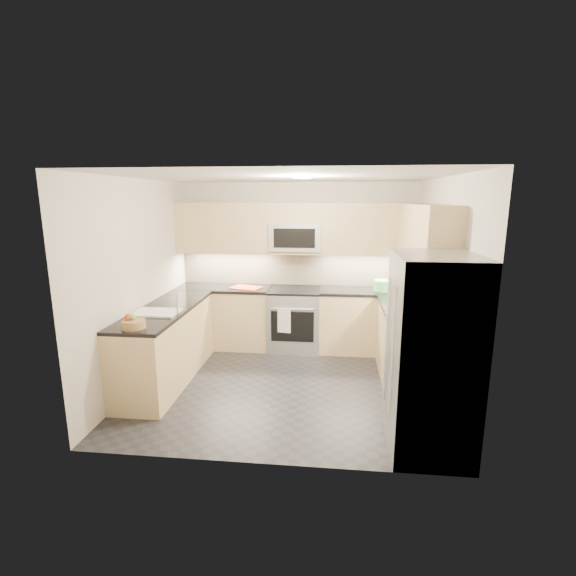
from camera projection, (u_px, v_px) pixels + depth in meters
The scene contains 35 objects.
floor at pixel (285, 384), 5.19m from camera, with size 3.60×3.20×0.00m, color #222227.
ceiling at pixel (285, 177), 4.66m from camera, with size 3.60×3.20×0.02m, color beige.
wall_back at pixel (297, 265), 6.48m from camera, with size 3.60×0.02×2.50m, color beige.
wall_front at pixel (262, 327), 3.37m from camera, with size 3.60×0.02×2.50m, color beige.
wall_left at pixel (139, 283), 5.11m from camera, with size 0.02×3.20×2.50m, color beige.
wall_right at pixel (442, 289), 4.74m from camera, with size 0.02×3.20×2.50m, color beige.
base_cab_back_left at pixel (225, 318), 6.47m from camera, with size 1.42×0.60×0.90m, color #D0B37D.
base_cab_back_right at pixel (367, 322), 6.24m from camera, with size 1.42×0.60×0.90m, color #D0B37D.
base_cab_right at pixel (408, 350), 5.08m from camera, with size 0.60×1.70×0.90m, color #D0B37D.
base_cab_peninsula at pixel (167, 345), 5.25m from camera, with size 0.60×2.00×0.90m, color #D0B37D.
countertop_back_left at pixel (224, 288), 6.37m from camera, with size 1.42×0.63×0.04m, color black.
countertop_back_right at pixel (368, 291), 6.14m from camera, with size 1.42×0.63×0.04m, color black.
countertop_right at pixel (411, 313), 4.98m from camera, with size 0.63×1.70×0.04m, color black.
countertop_peninsula at pixel (164, 309), 5.15m from camera, with size 0.63×2.00×0.04m, color black.
upper_cab_back at pixel (296, 228), 6.19m from camera, with size 3.60×0.35×0.75m, color #D0B37D.
upper_cab_right at pixel (425, 236), 4.90m from camera, with size 0.35×1.95×0.75m, color #D0B37D.
backsplash_back at pixel (296, 268), 6.48m from camera, with size 3.60×0.01×0.51m, color tan.
backsplash_right at pixel (432, 286), 5.19m from camera, with size 0.01×2.30×0.51m, color tan.
gas_range at pixel (294, 320), 6.33m from camera, with size 0.76×0.65×0.91m, color #929499.
range_cooktop at pixel (295, 290), 6.23m from camera, with size 0.76×0.65×0.03m, color black.
oven_door_glass at pixel (292, 327), 6.01m from camera, with size 0.62×0.02×0.45m, color black.
oven_handle at pixel (292, 309), 5.93m from camera, with size 0.02×0.02×0.60m, color #B2B5BA.
microwave at pixel (295, 237), 6.19m from camera, with size 0.76×0.40×0.40m, color #A8ABB1.
microwave_door at pixel (294, 238), 5.99m from camera, with size 0.60×0.01×0.28m, color black.
refrigerator at pixel (431, 354), 3.73m from camera, with size 0.70×0.90×1.80m, color gray.
fridge_handle_left at pixel (392, 355), 3.58m from camera, with size 0.02×0.02×1.20m, color #B2B5BA.
fridge_handle_right at pixel (387, 341), 3.93m from camera, with size 0.02×0.02×1.20m, color #B2B5BA.
sink_basin at pixel (156, 318), 4.91m from camera, with size 0.52×0.38×0.16m, color white.
faucet at pixel (177, 302), 4.85m from camera, with size 0.03×0.03×0.28m, color silver.
utensil_bowl at pixel (383, 286), 6.07m from camera, with size 0.27×0.27×0.16m, color #4FB44D.
cutting_board at pixel (246, 288), 6.27m from camera, with size 0.44×0.31×0.01m, color red.
fruit_basket at pixel (134, 324), 4.33m from camera, with size 0.24×0.24×0.09m, color #A37C4C.
fruit_apple at pixel (128, 317), 4.32m from camera, with size 0.08×0.08×0.08m, color #AF3314.
fruit_pear at pixel (133, 317), 4.34m from camera, with size 0.07×0.07×0.07m, color #61C152.
dish_towel_check at pixel (284, 321), 5.96m from camera, with size 0.19×0.02×0.36m, color white.
Camera 1 is at (0.55, -4.79, 2.27)m, focal length 26.00 mm.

